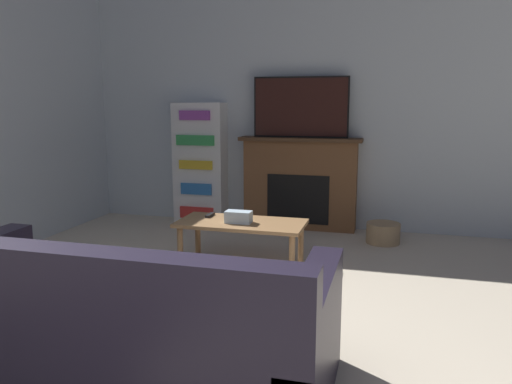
% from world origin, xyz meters
% --- Properties ---
extents(wall_back, '(5.77, 0.06, 2.70)m').
position_xyz_m(wall_back, '(0.00, 4.28, 1.35)').
color(wall_back, silver).
rests_on(wall_back, ground_plane).
extents(fireplace, '(1.35, 0.28, 1.03)m').
position_xyz_m(fireplace, '(0.11, 4.13, 0.52)').
color(fireplace, brown).
rests_on(fireplace, ground_plane).
extents(tv, '(1.04, 0.03, 0.66)m').
position_xyz_m(tv, '(0.11, 4.11, 1.35)').
color(tv, black).
rests_on(tv, fireplace).
extents(couch, '(2.12, 0.98, 0.82)m').
position_xyz_m(couch, '(-0.20, 0.75, 0.28)').
color(couch, black).
rests_on(couch, ground_plane).
extents(coffee_table, '(1.09, 0.52, 0.40)m').
position_xyz_m(coffee_table, '(-0.13, 2.67, 0.35)').
color(coffee_table, '#A87A4C').
rests_on(coffee_table, ground_plane).
extents(tissue_box, '(0.22, 0.12, 0.10)m').
position_xyz_m(tissue_box, '(-0.14, 2.63, 0.45)').
color(tissue_box, silver).
rests_on(tissue_box, coffee_table).
extents(remote_control, '(0.04, 0.15, 0.02)m').
position_xyz_m(remote_control, '(-0.46, 2.79, 0.41)').
color(remote_control, black).
rests_on(remote_control, coffee_table).
extents(bookshelf, '(0.60, 0.29, 1.40)m').
position_xyz_m(bookshelf, '(-1.07, 4.11, 0.70)').
color(bookshelf, white).
rests_on(bookshelf, ground_plane).
extents(storage_basket, '(0.34, 0.34, 0.20)m').
position_xyz_m(storage_basket, '(1.04, 3.75, 0.10)').
color(storage_basket, tan).
rests_on(storage_basket, ground_plane).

